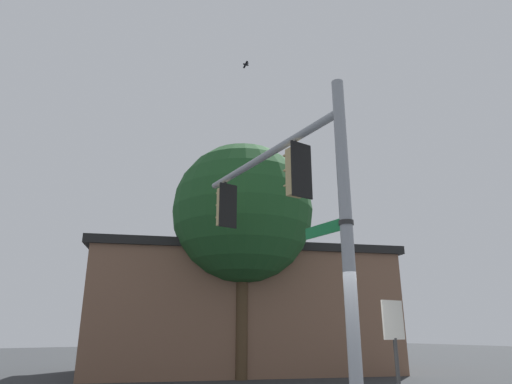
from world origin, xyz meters
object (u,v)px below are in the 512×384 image
traffic_light_mid_inner (225,207)px  historical_marker (395,338)px  street_name_sign (333,227)px  traffic_light_nearest_pole (296,172)px  bird_flying (246,64)px

traffic_light_mid_inner → historical_marker: traffic_light_mid_inner is taller
traffic_light_mid_inner → street_name_sign: (-0.18, -4.32, -1.40)m
traffic_light_nearest_pole → traffic_light_mid_inner: bearing=87.6°
traffic_light_nearest_pole → street_name_sign: 1.77m
traffic_light_nearest_pole → bird_flying: 4.67m
traffic_light_mid_inner → historical_marker: (1.65, -4.01, -3.37)m
bird_flying → historical_marker: (1.58, -3.10, -7.40)m
traffic_light_mid_inner → historical_marker: size_ratio=0.62×
traffic_light_mid_inner → street_name_sign: 4.55m
street_name_sign → bird_flying: bird_flying is taller
traffic_light_mid_inner → bird_flying: (0.08, -0.91, 4.04)m
bird_flying → historical_marker: 8.18m
traffic_light_nearest_pole → bird_flying: (0.21, 2.35, 4.04)m
traffic_light_nearest_pole → historical_marker: bearing=-23.0°
historical_marker → street_name_sign: bearing=-170.3°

